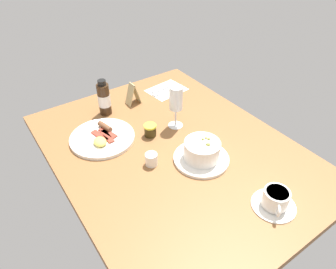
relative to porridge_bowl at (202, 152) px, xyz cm
name	(u,v)px	position (x,y,z in cm)	size (l,w,h in cm)	color
ground_plane	(173,151)	(11.34, 4.63, -5.40)	(110.00, 84.00, 3.00)	brown
porridge_bowl	(202,152)	(0.00, 0.00, 0.00)	(20.41, 20.41, 8.89)	white
cutlery_setting	(166,90)	(49.69, -18.41, -3.66)	(15.83, 19.51, 0.90)	white
coffee_cup	(275,200)	(-29.45, -4.85, -0.97)	(13.82, 13.82, 6.50)	white
creamer_jug	(151,159)	(8.52, 16.16, -1.47)	(5.01, 4.86, 5.29)	white
wine_glass	(176,100)	(22.74, -4.84, 8.59)	(6.20, 6.20, 18.43)	white
jam_jar	(150,130)	(23.13, 7.46, -1.36)	(5.05, 5.05, 5.03)	#352B11
sauce_bottle_brown	(104,99)	(48.17, 15.11, 3.48)	(5.40, 5.40, 16.36)	#382314
breakfast_plate	(102,138)	(31.76, 24.57, -3.00)	(25.64, 25.64, 3.70)	white
menu_card	(133,94)	(48.58, 0.82, 1.13)	(4.73, 6.35, 10.18)	tan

